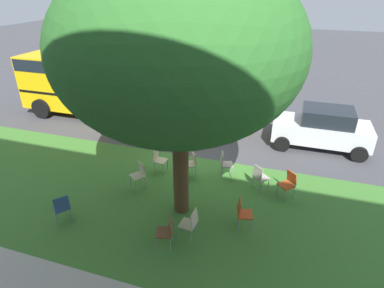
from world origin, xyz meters
TOP-DOWN VIEW (x-y plane):
  - ground at (0.00, 0.00)m, footprint 80.00×80.00m
  - grass_verge at (0.00, 3.20)m, footprint 48.00×6.00m
  - street_tree at (-0.56, 3.34)m, footprint 5.89×5.89m
  - chair_0 at (2.38, 4.87)m, footprint 0.59×0.58m
  - chair_1 at (0.91, 1.56)m, footprint 0.45×0.44m
  - chair_2 at (1.12, 2.66)m, footprint 0.58×0.58m
  - chair_3 at (-2.40, 3.56)m, footprint 0.51×0.50m
  - chair_4 at (-1.19, 4.39)m, footprint 0.45×0.44m
  - chair_5 at (-3.49, 1.72)m, footprint 0.59×0.59m
  - chair_6 at (-2.61, 1.62)m, footprint 0.59×0.59m
  - chair_7 at (-0.72, 4.85)m, footprint 0.52×0.51m
  - chair_8 at (-1.36, 1.13)m, footprint 0.53×0.53m
  - chair_9 at (-0.25, 1.46)m, footprint 0.58×0.58m
  - parked_car at (-4.55, -2.22)m, footprint 3.70×1.92m
  - school_bus at (4.36, -2.55)m, footprint 10.40×2.80m

SIDE VIEW (x-z plane):
  - ground at x=0.00m, z-range 0.00..0.00m
  - grass_verge at x=0.00m, z-range 0.00..0.01m
  - chair_0 at x=2.38m, z-range 0.08..0.96m
  - chair_1 at x=0.91m, z-range 0.08..0.96m
  - chair_2 at x=1.12m, z-range 0.08..0.96m
  - chair_3 at x=-2.40m, z-range 0.08..0.96m
  - chair_4 at x=-1.19m, z-range 0.08..0.96m
  - chair_5 at x=-3.49m, z-range 0.08..0.96m
  - chair_6 at x=-2.61m, z-range 0.08..0.96m
  - chair_7 at x=-0.72m, z-range 0.08..0.96m
  - chair_8 at x=-1.36m, z-range 0.08..0.96m
  - chair_9 at x=-0.25m, z-range 0.08..0.96m
  - parked_car at x=-4.55m, z-range 0.01..1.66m
  - school_bus at x=4.36m, z-range 0.32..3.20m
  - street_tree at x=-0.56m, z-range 1.21..8.01m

